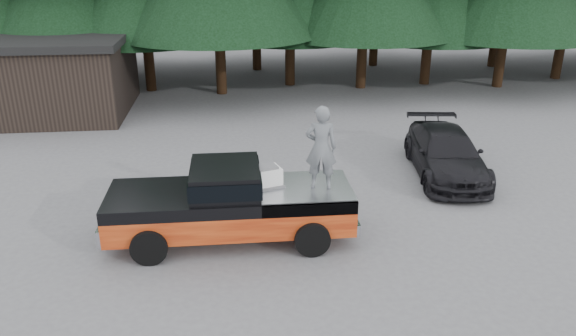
{
  "coord_description": "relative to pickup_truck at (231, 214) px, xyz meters",
  "views": [
    {
      "loc": [
        -0.53,
        -12.5,
        6.72
      ],
      "look_at": [
        0.75,
        0.0,
        1.73
      ],
      "focal_mm": 35.0,
      "sensor_mm": 36.0,
      "label": 1
    }
  ],
  "objects": [
    {
      "name": "air_compressor",
      "position": [
        0.89,
        0.11,
        0.89
      ],
      "size": [
        0.77,
        0.7,
        0.44
      ],
      "primitive_type": "cube",
      "rotation": [
        0.0,
        0.0,
        0.31
      ],
      "color": "silver",
      "rests_on": "pickup_truck"
    },
    {
      "name": "pickup_truck",
      "position": [
        0.0,
        0.0,
        0.0
      ],
      "size": [
        6.0,
        2.04,
        1.33
      ],
      "primitive_type": null,
      "color": "#CB4F1A",
      "rests_on": "ground"
    },
    {
      "name": "ground",
      "position": [
        0.66,
        0.2,
        -0.67
      ],
      "size": [
        120.0,
        120.0,
        0.0
      ],
      "primitive_type": "plane",
      "color": "#515053",
      "rests_on": "ground"
    },
    {
      "name": "parked_car",
      "position": [
        6.69,
        3.49,
        0.04
      ],
      "size": [
        2.52,
        5.04,
        1.4
      ],
      "primitive_type": "imported",
      "rotation": [
        0.0,
        0.0,
        -0.12
      ],
      "color": "black",
      "rests_on": "ground"
    },
    {
      "name": "utility_building",
      "position": [
        -8.34,
        12.2,
        1.0
      ],
      "size": [
        8.4,
        6.4,
        3.3
      ],
      "color": "black",
      "rests_on": "ground"
    },
    {
      "name": "truck_cab",
      "position": [
        -0.1,
        0.0,
        0.96
      ],
      "size": [
        1.66,
        1.9,
        0.59
      ],
      "primitive_type": "cube",
      "color": "black",
      "rests_on": "pickup_truck"
    },
    {
      "name": "man_on_bed",
      "position": [
        2.15,
        -0.12,
        1.67
      ],
      "size": [
        0.81,
        0.6,
        2.02
      ],
      "primitive_type": "imported",
      "rotation": [
        0.0,
        0.0,
        2.98
      ],
      "color": "#585C60",
      "rests_on": "pickup_truck"
    }
  ]
}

